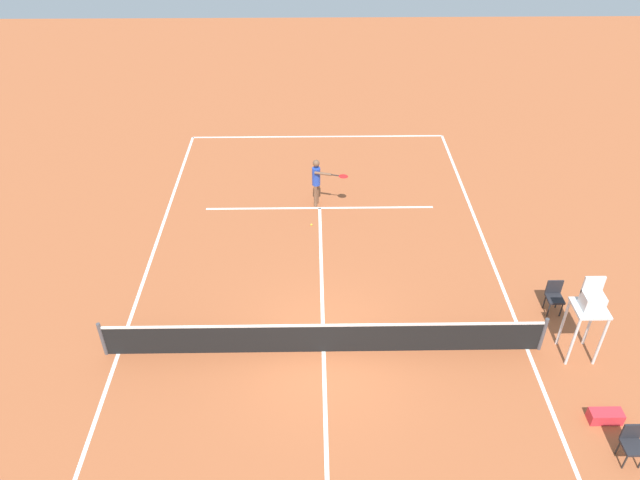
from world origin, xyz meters
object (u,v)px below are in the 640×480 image
(player_serving, at_px, (318,179))
(courtside_chair_near, at_px, (632,443))
(courtside_chair_mid, at_px, (554,295))
(tennis_ball, at_px, (311,225))
(umpire_chair, at_px, (590,307))
(equipment_bag, at_px, (605,416))

(player_serving, bearing_deg, courtside_chair_near, 48.27)
(courtside_chair_near, relative_size, courtside_chair_mid, 1.00)
(tennis_ball, bearing_deg, umpire_chair, 139.00)
(courtside_chair_near, height_order, equipment_bag, courtside_chair_near)
(equipment_bag, bearing_deg, courtside_chair_mid, -89.67)
(player_serving, xyz_separation_m, tennis_ball, (0.23, 1.28, -1.03))
(umpire_chair, bearing_deg, courtside_chair_mid, -87.07)
(umpire_chair, distance_m, equipment_bag, 2.57)
(player_serving, xyz_separation_m, umpire_chair, (-6.57, 7.19, 0.54))
(courtside_chair_near, bearing_deg, equipment_bag, -85.46)
(player_serving, xyz_separation_m, courtside_chair_mid, (-6.49, 5.56, -0.53))
(tennis_ball, xyz_separation_m, equipment_bag, (-6.74, 8.02, 0.12))
(courtside_chair_mid, bearing_deg, umpire_chair, 92.93)
(courtside_chair_near, bearing_deg, umpire_chair, -89.72)
(tennis_ball, distance_m, courtside_chair_near, 11.30)
(player_serving, bearing_deg, equipment_bag, 50.60)
(courtside_chair_mid, distance_m, equipment_bag, 3.77)
(player_serving, height_order, courtside_chair_near, player_serving)
(player_serving, height_order, umpire_chair, umpire_chair)
(tennis_ball, bearing_deg, courtside_chair_near, 127.14)
(player_serving, bearing_deg, courtside_chair_mid, 65.05)
(umpire_chair, xyz_separation_m, courtside_chair_mid, (0.08, -1.64, -1.07))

